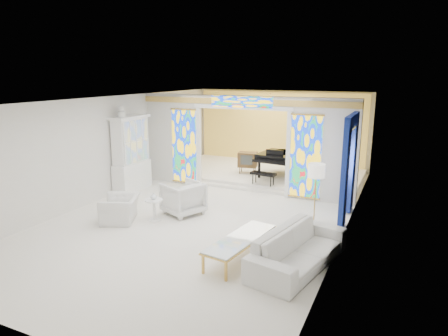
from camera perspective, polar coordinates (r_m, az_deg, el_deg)
The scene contains 24 objects.
floor at distance 11.08m, azimuth -1.38°, elevation -5.91°, with size 12.00×12.00×0.00m, color white.
ceiling at distance 10.48m, azimuth -1.47°, elevation 9.76°, with size 7.00×12.00×0.02m, color white.
wall_back at distance 16.21m, azimuth 8.02°, elevation 5.60°, with size 7.00×0.02×3.00m, color silver.
wall_front at distance 6.13m, azimuth -27.36°, elevation -8.90°, with size 7.00×0.02×3.00m, color silver.
wall_left at distance 12.60m, azimuth -15.88°, elevation 3.00°, with size 0.02×12.00×3.00m, color silver.
wall_right at distance 9.69m, azimuth 17.48°, elevation -0.14°, with size 0.02×12.00×3.00m, color silver.
partition_wall at distance 12.44m, azimuth 2.64°, elevation 4.09°, with size 7.00×0.22×3.00m.
stained_glass_left at distance 13.30m, azimuth -5.68°, elevation 3.10°, with size 0.90×0.04×2.40m, color gold.
stained_glass_right at distance 11.81m, azimuth 11.59°, elevation 1.57°, with size 0.90×0.04×2.40m, color gold.
stained_glass_transom at distance 12.21m, azimuth 2.51°, elevation 9.43°, with size 2.00×0.04×0.34m, color gold.
alcove_platform at distance 14.69m, azimuth 5.68°, elevation -0.74°, with size 6.80×3.80×0.18m, color white.
gold_curtain_back at distance 16.09m, azimuth 7.90°, elevation 5.55°, with size 6.70×0.10×2.90m, color #F3CA54.
chandelier at distance 14.14m, azimuth 6.55°, elevation 8.80°, with size 0.48×0.48×0.30m, color gold.
blue_drapes at distance 10.37m, azimuth 17.49°, elevation 1.16°, with size 0.14×1.85×2.65m.
china_cabinet at distance 12.93m, azimuth -13.12°, elevation 1.93°, with size 0.56×1.46×2.72m.
armchair_left at distance 10.48m, azimuth -14.59°, elevation -5.66°, with size 0.99×0.86×0.64m, color white.
armchair_right at distance 10.68m, azimuth -5.88°, elevation -4.29°, with size 0.93×0.96×0.87m, color white.
sofa at distance 7.98m, azimuth 10.63°, elevation -11.26°, with size 2.52×0.98×0.73m, color white.
side_table at distance 10.31m, azimuth -9.97°, elevation -5.47°, with size 0.55×0.55×0.56m.
vase at distance 10.22m, azimuth -10.03°, elevation -3.98°, with size 0.16×0.16×0.17m, color white.
coffee_table at distance 8.15m, azimuth 2.40°, elevation -10.16°, with size 0.91×2.07×0.45m.
floor_lamp at distance 9.54m, azimuth 13.04°, elevation -0.82°, with size 0.48×0.48×1.62m.
grand_piano at distance 13.94m, azimuth 8.64°, elevation 1.61°, with size 1.74×2.54×0.99m.
tv_console at distance 14.18m, azimuth 3.40°, elevation 1.19°, with size 0.72×0.55×0.76m.
Camera 1 is at (4.62, -9.38, 3.67)m, focal length 32.00 mm.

